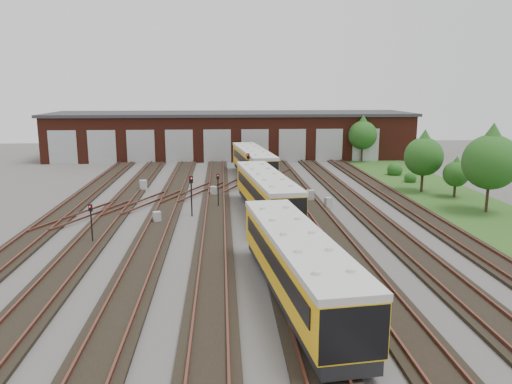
{
  "coord_description": "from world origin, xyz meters",
  "views": [
    {
      "loc": [
        -1.41,
        -32.0,
        9.8
      ],
      "look_at": [
        1.15,
        5.1,
        2.0
      ],
      "focal_mm": 35.0,
      "sensor_mm": 36.0,
      "label": 1
    }
  ],
  "objects": [
    {
      "name": "signal_mast_3",
      "position": [
        -1.77,
        8.47,
        1.83
      ],
      "size": [
        0.24,
        0.22,
        2.86
      ],
      "rotation": [
        0.0,
        0.0,
        0.09
      ],
      "color": "black",
      "rests_on": "ground"
    },
    {
      "name": "relay_cabinet_4",
      "position": [
        7.33,
        7.71,
        0.45
      ],
      "size": [
        0.63,
        0.56,
        0.89
      ],
      "primitive_type": "cube",
      "rotation": [
        0.0,
        0.0,
        0.24
      ],
      "color": "#9EA0A3",
      "rests_on": "ground"
    },
    {
      "name": "signal_mast_0",
      "position": [
        -9.75,
        -0.79,
        1.67
      ],
      "size": [
        0.24,
        0.23,
        2.6
      ],
      "rotation": [
        0.0,
        0.0,
        -0.16
      ],
      "color": "black",
      "rests_on": "ground"
    },
    {
      "name": "bush_2",
      "position": [
        18.38,
        18.41,
        0.65
      ],
      "size": [
        1.3,
        1.3,
        1.3
      ],
      "primitive_type": "sphere",
      "color": "#154513",
      "rests_on": "ground"
    },
    {
      "name": "tree_3",
      "position": [
        19.62,
        10.91,
        2.45
      ],
      "size": [
        2.31,
        2.31,
        3.82
      ],
      "color": "#302016",
      "rests_on": "ground"
    },
    {
      "name": "ground",
      "position": [
        0.0,
        0.0,
        0.0
      ],
      "size": [
        120.0,
        120.0,
        0.0
      ],
      "primitive_type": "plane",
      "color": "#484543",
      "rests_on": "ground"
    },
    {
      "name": "tree_0",
      "position": [
        17.39,
        33.52,
        4.04
      ],
      "size": [
        3.8,
        3.8,
        6.29
      ],
      "color": "#302016",
      "rests_on": "ground"
    },
    {
      "name": "signal_mast_1",
      "position": [
        -3.8,
        5.8,
        2.05
      ],
      "size": [
        0.31,
        0.3,
        3.17
      ],
      "rotation": [
        0.0,
        0.0,
        0.36
      ],
      "color": "black",
      "rests_on": "ground"
    },
    {
      "name": "maintenance_shed",
      "position": [
        -0.01,
        39.97,
        3.2
      ],
      "size": [
        51.0,
        12.5,
        6.35
      ],
      "color": "#4F1E13",
      "rests_on": "ground"
    },
    {
      "name": "tree_2",
      "position": [
        19.6,
        5.32,
        4.61
      ],
      "size": [
        4.33,
        4.33,
        7.17
      ],
      "color": "#302016",
      "rests_on": "ground"
    },
    {
      "name": "relay_cabinet_3",
      "position": [
        6.26,
        10.21,
        0.51
      ],
      "size": [
        0.66,
        0.57,
        1.02
      ],
      "primitive_type": "cube",
      "rotation": [
        0.0,
        0.0,
        0.1
      ],
      "color": "#9EA0A3",
      "rests_on": "ground"
    },
    {
      "name": "tree_1",
      "position": [
        17.59,
        13.47,
        3.86
      ],
      "size": [
        3.63,
        3.63,
        6.01
      ],
      "color": "#302016",
      "rests_on": "ground"
    },
    {
      "name": "grass_verge",
      "position": [
        19.0,
        10.0,
        0.03
      ],
      "size": [
        8.0,
        55.0,
        0.05
      ],
      "primitive_type": "cube",
      "color": "#2A4F1A",
      "rests_on": "ground"
    },
    {
      "name": "relay_cabinet_0",
      "position": [
        -6.24,
        3.91,
        0.44
      ],
      "size": [
        0.65,
        0.61,
        0.87
      ],
      "primitive_type": "cube",
      "rotation": [
        0.0,
        0.0,
        0.41
      ],
      "color": "#9EA0A3",
      "rests_on": "ground"
    },
    {
      "name": "signal_mast_2",
      "position": [
        1.15,
        16.32,
        2.22
      ],
      "size": [
        0.3,
        0.29,
        3.5
      ],
      "rotation": [
        0.0,
        0.0,
        -0.4
      ],
      "color": "black",
      "rests_on": "ground"
    },
    {
      "name": "metro_train",
      "position": [
        2.0,
        5.65,
        1.83
      ],
      "size": [
        4.14,
        46.38,
        2.93
      ],
      "rotation": [
        0.0,
        0.0,
        0.11
      ],
      "color": "black",
      "rests_on": "ground"
    },
    {
      "name": "bush_1",
      "position": [
        18.24,
        22.85,
        0.86
      ],
      "size": [
        1.73,
        1.73,
        1.73
      ],
      "primitive_type": "sphere",
      "color": "#154513",
      "rests_on": "ground"
    },
    {
      "name": "relay_cabinet_2",
      "position": [
        -9.02,
        15.84,
        0.53
      ],
      "size": [
        0.78,
        0.71,
        1.06
      ],
      "primitive_type": "cube",
      "rotation": [
        0.0,
        0.0,
        0.34
      ],
      "color": "#9EA0A3",
      "rests_on": "ground"
    },
    {
      "name": "relay_cabinet_1",
      "position": [
        -2.21,
        13.03,
        0.46
      ],
      "size": [
        0.64,
        0.58,
        0.92
      ],
      "primitive_type": "cube",
      "rotation": [
        0.0,
        0.0,
        -0.24
      ],
      "color": "#9EA0A3",
      "rests_on": "ground"
    },
    {
      "name": "track_network",
      "position": [
        -0.17,
        0.59,
        0.11
      ],
      "size": [
        30.4,
        70.0,
        0.33
      ],
      "color": "black",
      "rests_on": "ground"
    }
  ]
}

